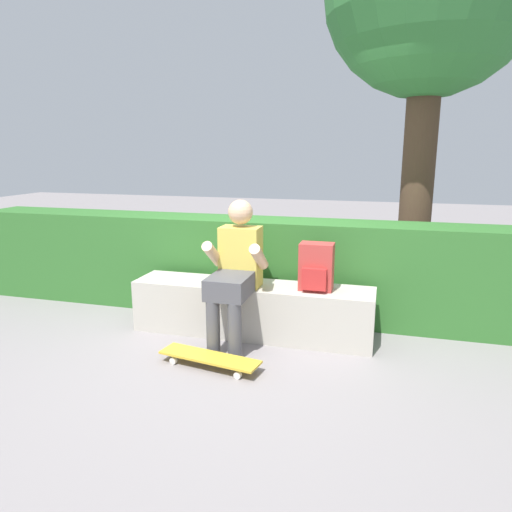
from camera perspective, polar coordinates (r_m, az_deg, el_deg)
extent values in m
plane|color=gray|center=(3.97, -1.91, -11.28)|extent=(24.00, 24.00, 0.00)
cube|color=#B3AD9F|center=(4.19, -0.51, -6.52)|extent=(2.13, 0.44, 0.46)
cube|color=gold|center=(4.02, -1.87, -0.08)|extent=(0.34, 0.22, 0.52)
sphere|color=#D8AD84|center=(3.95, -1.91, 5.37)|extent=(0.21, 0.21, 0.21)
cube|color=#4C4C51|center=(3.78, -3.26, -3.69)|extent=(0.32, 0.40, 0.17)
cylinder|color=#4C4C51|center=(3.77, -5.25, -8.81)|extent=(0.11, 0.11, 0.46)
cylinder|color=#4C4C51|center=(3.72, -2.62, -9.11)|extent=(0.11, 0.11, 0.46)
cylinder|color=#D8AD84|center=(3.94, -5.26, 0.22)|extent=(0.09, 0.33, 0.27)
cylinder|color=#D8AD84|center=(3.82, 0.36, -0.13)|extent=(0.09, 0.33, 0.27)
cube|color=gold|center=(3.65, -5.70, -12.17)|extent=(0.82, 0.33, 0.02)
cylinder|color=silver|center=(3.61, -1.12, -13.35)|extent=(0.06, 0.04, 0.05)
cylinder|color=silver|center=(3.49, -2.25, -14.33)|extent=(0.06, 0.04, 0.05)
cylinder|color=silver|center=(3.87, -8.74, -11.64)|extent=(0.06, 0.04, 0.05)
cylinder|color=silver|center=(3.76, -10.04, -12.46)|extent=(0.06, 0.04, 0.05)
cube|color=#B23833|center=(3.95, 7.38, -1.28)|extent=(0.28, 0.18, 0.40)
cube|color=red|center=(3.86, 7.09, -2.83)|extent=(0.20, 0.05, 0.18)
cube|color=#2E6729|center=(4.71, -0.59, -1.21)|extent=(6.04, 0.52, 0.96)
cylinder|color=#473323|center=(5.22, 19.17, 9.64)|extent=(0.33, 0.33, 2.79)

